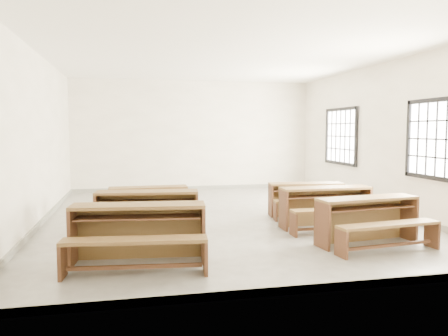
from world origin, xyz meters
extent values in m
plane|color=gray|center=(0.00, 0.00, 0.00)|extent=(8.50, 8.50, 0.00)
cube|color=white|center=(0.00, 0.00, 3.18)|extent=(7.00, 8.50, 0.05)
cube|color=white|center=(0.00, 4.22, 1.60)|extent=(7.00, 0.05, 3.20)
cube|color=white|center=(0.00, -4.22, 1.60)|extent=(7.00, 0.05, 3.20)
cube|color=white|center=(-3.48, 0.00, 1.60)|extent=(0.05, 8.50, 3.20)
cube|color=white|center=(3.48, 0.00, 1.60)|extent=(0.05, 8.50, 3.20)
cube|color=gray|center=(0.00, 4.23, 0.05)|extent=(7.00, 0.04, 0.10)
cube|color=gray|center=(0.00, -4.23, 0.05)|extent=(7.00, 0.04, 0.10)
cube|color=gray|center=(-3.48, 0.00, 0.05)|extent=(0.04, 8.50, 0.10)
cube|color=gray|center=(3.48, 0.00, 0.05)|extent=(0.04, 8.50, 0.10)
cube|color=white|center=(3.47, -1.80, 1.60)|extent=(0.02, 1.50, 1.30)
cube|color=black|center=(3.45, -1.80, 2.29)|extent=(0.06, 1.62, 0.08)
cube|color=black|center=(3.45, -1.80, 0.91)|extent=(0.06, 1.62, 0.08)
cube|color=black|center=(3.45, -1.01, 1.60)|extent=(0.06, 0.08, 1.46)
cube|color=white|center=(3.47, 1.80, 1.60)|extent=(0.02, 1.50, 1.30)
cube|color=black|center=(3.45, 1.80, 2.29)|extent=(0.06, 1.62, 0.08)
cube|color=black|center=(3.45, 1.80, 0.91)|extent=(0.06, 1.62, 0.08)
cube|color=black|center=(3.45, 1.01, 1.60)|extent=(0.06, 0.08, 1.46)
cube|color=black|center=(3.45, 2.59, 1.60)|extent=(0.06, 0.08, 1.46)
cube|color=brown|center=(-1.74, -2.74, 0.77)|extent=(1.79, 0.62, 0.04)
cube|color=brown|center=(-1.72, -2.54, 0.37)|extent=(1.75, 0.23, 0.74)
cube|color=#4A2A19|center=(-2.59, -2.65, 0.37)|extent=(0.09, 0.44, 0.74)
cube|color=#4A2A19|center=(-0.89, -2.83, 0.37)|extent=(0.09, 0.44, 0.74)
cube|color=#4A2A19|center=(-1.75, -2.76, 0.61)|extent=(1.65, 0.50, 0.02)
cube|color=brown|center=(-1.80, -3.27, 0.44)|extent=(1.77, 0.49, 0.04)
cube|color=#4A2A19|center=(-2.65, -3.18, 0.21)|extent=(0.08, 0.31, 0.42)
cube|color=#4A2A19|center=(-0.95, -3.36, 0.21)|extent=(0.08, 0.31, 0.42)
cube|color=#4A2A19|center=(-1.80, -3.27, 0.11)|extent=(1.62, 0.23, 0.04)
cube|color=brown|center=(-1.58, -1.26, 0.73)|extent=(1.71, 0.60, 0.04)
cube|color=brown|center=(-1.56, -1.08, 0.36)|extent=(1.67, 0.22, 0.71)
cube|color=#4A2A19|center=(-2.39, -1.18, 0.36)|extent=(0.09, 0.42, 0.71)
cube|color=#4A2A19|center=(-0.76, -1.35, 0.36)|extent=(0.09, 0.42, 0.71)
cube|color=#4A2A19|center=(-1.58, -1.29, 0.59)|extent=(1.58, 0.48, 0.02)
cube|color=brown|center=(-1.63, -1.78, 0.42)|extent=(1.70, 0.47, 0.04)
cube|color=#4A2A19|center=(-2.45, -1.69, 0.20)|extent=(0.07, 0.30, 0.40)
cube|color=#4A2A19|center=(-0.82, -1.86, 0.20)|extent=(0.07, 0.30, 0.40)
cube|color=#4A2A19|center=(-1.63, -1.78, 0.10)|extent=(1.55, 0.22, 0.04)
cube|color=brown|center=(-1.51, -0.07, 0.65)|extent=(1.50, 0.41, 0.04)
cube|color=brown|center=(-1.51, 0.10, 0.32)|extent=(1.49, 0.07, 0.63)
cube|color=#4A2A19|center=(-2.24, -0.08, 0.32)|extent=(0.05, 0.37, 0.63)
cube|color=#4A2A19|center=(-0.78, -0.05, 0.32)|extent=(0.05, 0.37, 0.63)
cube|color=#4A2A19|center=(-1.51, -0.09, 0.52)|extent=(1.39, 0.31, 0.02)
cube|color=brown|center=(-1.50, -0.52, 0.37)|extent=(1.50, 0.29, 0.04)
cube|color=#4A2A19|center=(-2.23, -0.54, 0.18)|extent=(0.04, 0.26, 0.35)
cube|color=#4A2A19|center=(-0.77, -0.51, 0.18)|extent=(0.04, 0.26, 0.35)
cube|color=#4A2A19|center=(-1.50, -0.52, 0.09)|extent=(1.38, 0.08, 0.04)
cube|color=brown|center=(1.73, -2.51, 0.71)|extent=(1.67, 0.60, 0.04)
cube|color=brown|center=(1.70, -2.32, 0.35)|extent=(1.62, 0.24, 0.69)
cube|color=#4A2A19|center=(0.94, -2.60, 0.35)|extent=(0.09, 0.41, 0.69)
cube|color=#4A2A19|center=(2.51, -2.41, 0.35)|extent=(0.09, 0.41, 0.69)
cube|color=#4A2A19|center=(1.73, -2.53, 0.57)|extent=(1.53, 0.48, 0.02)
cube|color=brown|center=(1.79, -3.00, 0.41)|extent=(1.65, 0.48, 0.04)
cube|color=#4A2A19|center=(1.00, -3.10, 0.19)|extent=(0.07, 0.29, 0.39)
cube|color=#4A2A19|center=(2.57, -2.90, 0.19)|extent=(0.07, 0.29, 0.39)
cube|color=#4A2A19|center=(1.79, -3.00, 0.10)|extent=(1.50, 0.23, 0.04)
cube|color=brown|center=(1.60, -1.30, 0.72)|extent=(1.64, 0.41, 0.04)
cube|color=brown|center=(1.60, -1.11, 0.35)|extent=(1.64, 0.04, 0.70)
cube|color=#4A2A19|center=(0.80, -1.30, 0.35)|extent=(0.04, 0.41, 0.70)
cube|color=#4A2A19|center=(2.40, -1.30, 0.35)|extent=(0.04, 0.41, 0.70)
cube|color=#4A2A19|center=(1.60, -1.32, 0.57)|extent=(1.52, 0.31, 0.02)
cube|color=brown|center=(1.60, -1.80, 0.41)|extent=(1.64, 0.29, 0.04)
cube|color=#4A2A19|center=(0.80, -1.80, 0.19)|extent=(0.04, 0.29, 0.39)
cube|color=#4A2A19|center=(2.40, -1.80, 0.19)|extent=(0.04, 0.29, 0.39)
cube|color=#4A2A19|center=(1.60, -1.80, 0.10)|extent=(1.52, 0.05, 0.04)
cube|color=brown|center=(1.69, -0.19, 0.66)|extent=(1.54, 0.55, 0.04)
cube|color=brown|center=(1.71, -0.02, 0.32)|extent=(1.50, 0.21, 0.64)
cube|color=#4A2A19|center=(0.96, -0.10, 0.32)|extent=(0.08, 0.38, 0.64)
cube|color=#4A2A19|center=(2.42, -0.27, 0.32)|extent=(0.08, 0.38, 0.64)
cube|color=#4A2A19|center=(1.69, -0.20, 0.53)|extent=(1.42, 0.44, 0.02)
cube|color=brown|center=(1.63, -0.65, 0.38)|extent=(1.53, 0.44, 0.04)
cube|color=#4A2A19|center=(0.90, -0.56, 0.18)|extent=(0.07, 0.27, 0.36)
cube|color=#4A2A19|center=(2.37, -0.73, 0.18)|extent=(0.07, 0.27, 0.36)
cube|color=#4A2A19|center=(1.63, -0.65, 0.09)|extent=(1.39, 0.21, 0.04)
camera|label=1|loc=(-1.83, -8.54, 1.76)|focal=35.00mm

